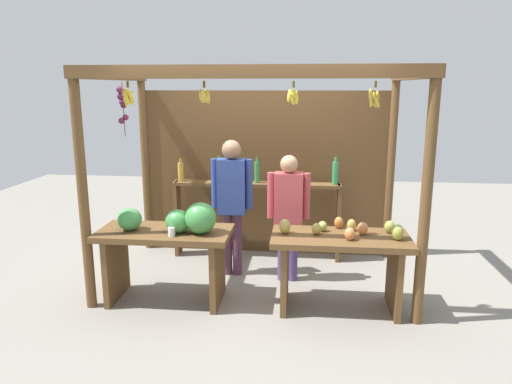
% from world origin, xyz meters
% --- Properties ---
extents(ground_plane, '(12.00, 12.00, 0.00)m').
position_xyz_m(ground_plane, '(0.00, 0.00, 0.00)').
color(ground_plane, gray).
rests_on(ground_plane, ground).
extents(market_stall, '(3.35, 1.92, 2.39)m').
position_xyz_m(market_stall, '(-0.01, 0.43, 1.38)').
color(market_stall, brown).
rests_on(market_stall, ground).
extents(fruit_counter_left, '(1.36, 0.64, 1.08)m').
position_xyz_m(fruit_counter_left, '(-0.83, -0.70, 0.68)').
color(fruit_counter_left, brown).
rests_on(fruit_counter_left, ground).
extents(fruit_counter_right, '(1.36, 0.65, 0.92)m').
position_xyz_m(fruit_counter_right, '(0.90, -0.67, 0.58)').
color(fruit_counter_right, brown).
rests_on(fruit_counter_right, ground).
extents(bottle_shelf_unit, '(2.15, 0.22, 1.34)m').
position_xyz_m(bottle_shelf_unit, '(-0.08, 0.68, 0.79)').
color(bottle_shelf_unit, brown).
rests_on(bottle_shelf_unit, ground).
extents(vendor_man, '(0.48, 0.22, 1.61)m').
position_xyz_m(vendor_man, '(-0.31, 0.09, 0.96)').
color(vendor_man, '#533145').
rests_on(vendor_man, ground).
extents(vendor_woman, '(0.48, 0.20, 1.46)m').
position_xyz_m(vendor_woman, '(0.35, -0.02, 0.86)').
color(vendor_woman, '#57427C').
rests_on(vendor_woman, ground).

